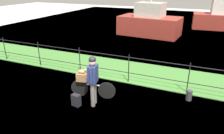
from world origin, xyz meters
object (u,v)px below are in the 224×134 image
(wooden_crate, at_px, (82,77))
(cyclist_person, at_px, (93,77))
(terrier_dog, at_px, (83,71))
(mooring_bollard, at_px, (189,95))
(bicycle_main, at_px, (92,89))
(backpack_on_paving, at_px, (76,100))
(moored_boat_mid, at_px, (224,18))
(moored_boat_near, at_px, (150,23))

(wooden_crate, xyz_separation_m, cyclist_person, (0.60, -0.33, 0.26))
(terrier_dog, height_order, mooring_bollard, terrier_dog)
(bicycle_main, relative_size, mooring_bollard, 4.31)
(backpack_on_paving, height_order, moored_boat_mid, moored_boat_mid)
(cyclist_person, bearing_deg, terrier_dog, 150.04)
(terrier_dog, height_order, cyclist_person, cyclist_person)
(bicycle_main, distance_m, backpack_on_paving, 0.75)
(bicycle_main, bearing_deg, wooden_crate, -167.56)
(moored_boat_near, bearing_deg, cyclist_person, -85.49)
(wooden_crate, height_order, backpack_on_paving, wooden_crate)
(wooden_crate, distance_m, terrier_dog, 0.22)
(cyclist_person, xyz_separation_m, moored_boat_mid, (4.45, 15.21, -0.05))
(wooden_crate, height_order, mooring_bollard, wooden_crate)
(cyclist_person, relative_size, mooring_bollard, 4.66)
(wooden_crate, relative_size, terrier_dog, 1.11)
(bicycle_main, height_order, mooring_bollard, bicycle_main)
(moored_boat_mid, bearing_deg, cyclist_person, -106.29)
(mooring_bollard, xyz_separation_m, moored_boat_near, (-3.68, 8.99, 0.74))
(cyclist_person, distance_m, moored_boat_near, 10.56)
(cyclist_person, relative_size, moored_boat_near, 0.36)
(wooden_crate, distance_m, cyclist_person, 0.73)
(bicycle_main, xyz_separation_m, cyclist_person, (0.26, -0.40, 0.68))
(bicycle_main, height_order, wooden_crate, wooden_crate)
(mooring_bollard, bearing_deg, moored_boat_near, 112.26)
(wooden_crate, relative_size, cyclist_person, 0.21)
(bicycle_main, relative_size, backpack_on_paving, 3.89)
(moored_boat_mid, bearing_deg, moored_boat_near, -138.40)
(mooring_bollard, distance_m, moored_boat_near, 9.74)
(mooring_bollard, relative_size, moored_boat_near, 0.08)
(moored_boat_near, distance_m, moored_boat_mid, 7.06)
(backpack_on_paving, xyz_separation_m, moored_boat_mid, (4.93, 15.51, 0.75))
(cyclist_person, distance_m, moored_boat_mid, 15.85)
(wooden_crate, xyz_separation_m, terrier_dog, (0.02, 0.01, 0.21))
(bicycle_main, height_order, moored_boat_near, moored_boat_near)
(cyclist_person, relative_size, moored_boat_mid, 0.33)
(backpack_on_paving, bearing_deg, terrier_dog, -73.69)
(backpack_on_paving, height_order, mooring_bollard, backpack_on_paving)
(terrier_dog, relative_size, cyclist_person, 0.19)
(wooden_crate, xyz_separation_m, mooring_bollard, (3.45, 1.21, -0.57))
(bicycle_main, relative_size, wooden_crate, 4.31)
(wooden_crate, height_order, moored_boat_mid, moored_boat_mid)
(wooden_crate, height_order, cyclist_person, cyclist_person)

